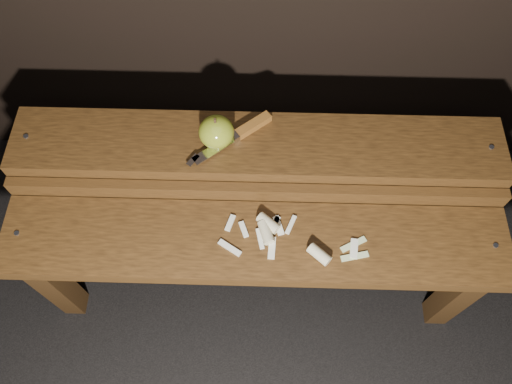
{
  "coord_description": "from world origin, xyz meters",
  "views": [
    {
      "loc": [
        0.02,
        -0.5,
        1.5
      ],
      "look_at": [
        0.0,
        0.06,
        0.45
      ],
      "focal_mm": 35.0,
      "sensor_mm": 36.0,
      "label": 1
    }
  ],
  "objects_px": {
    "bench_rear_tier": "(257,162)",
    "apple": "(216,132)",
    "knife": "(243,132)",
    "bench_front_tier": "(255,254)"
  },
  "relations": [
    {
      "from": "bench_rear_tier",
      "to": "apple",
      "type": "xyz_separation_m",
      "value": [
        -0.1,
        0.0,
        0.12
      ]
    },
    {
      "from": "bench_front_tier",
      "to": "bench_rear_tier",
      "type": "bearing_deg",
      "value": 90.0
    },
    {
      "from": "apple",
      "to": "knife",
      "type": "height_order",
      "value": "apple"
    },
    {
      "from": "bench_front_tier",
      "to": "knife",
      "type": "xyz_separation_m",
      "value": [
        -0.03,
        0.25,
        0.16
      ]
    },
    {
      "from": "bench_front_tier",
      "to": "knife",
      "type": "height_order",
      "value": "knife"
    },
    {
      "from": "bench_rear_tier",
      "to": "apple",
      "type": "height_order",
      "value": "apple"
    },
    {
      "from": "bench_front_tier",
      "to": "apple",
      "type": "height_order",
      "value": "apple"
    },
    {
      "from": "bench_rear_tier",
      "to": "knife",
      "type": "bearing_deg",
      "value": 142.69
    },
    {
      "from": "knife",
      "to": "bench_rear_tier",
      "type": "bearing_deg",
      "value": -37.31
    },
    {
      "from": "bench_rear_tier",
      "to": "apple",
      "type": "distance_m",
      "value": 0.16
    }
  ]
}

